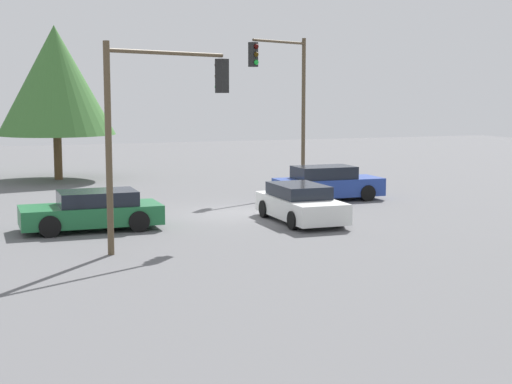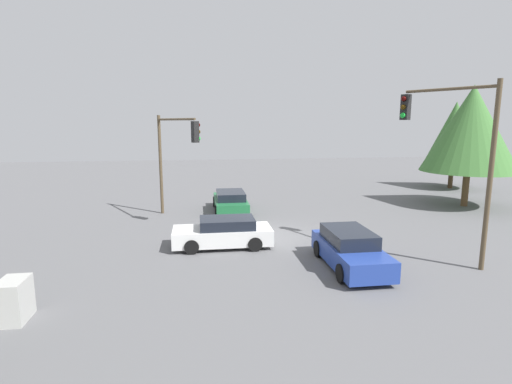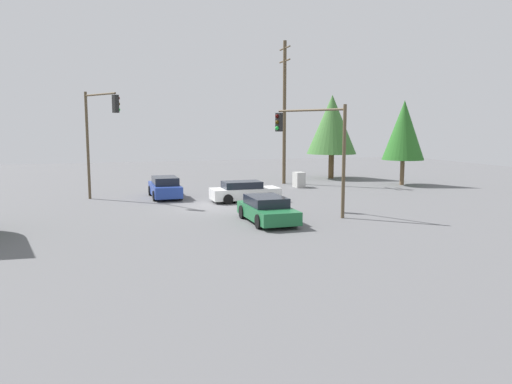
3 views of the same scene
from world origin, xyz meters
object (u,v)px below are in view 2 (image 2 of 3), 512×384
sedan_white (223,233)px  traffic_signal_cross (174,147)px  traffic_signal_main (455,142)px  electrical_cabinet (14,300)px  sedan_blue (350,250)px  sedan_green (230,201)px

sedan_white → traffic_signal_cross: bearing=23.3°
sedan_white → traffic_signal_main: (-2.96, -8.67, 4.07)m
traffic_signal_main → electrical_cabinet: 15.64m
traffic_signal_cross → sedan_blue: bearing=10.5°
traffic_signal_cross → electrical_cabinet: (-11.28, 3.80, -3.46)m
sedan_green → sedan_white: size_ratio=1.04×
sedan_green → electrical_cabinet: (-12.83, 7.00, -0.04)m
sedan_green → sedan_white: (-6.97, 0.86, -0.00)m
sedan_white → traffic_signal_main: bearing=-108.8°
sedan_green → traffic_signal_cross: bearing=-154.1°
sedan_blue → traffic_signal_cross: 11.55m
traffic_signal_cross → electrical_cabinet: bearing=-46.9°
sedan_white → electrical_cabinet: (-5.85, 6.14, -0.04)m
sedan_white → sedan_green: bearing=-7.0°
sedan_blue → electrical_cabinet: bearing=14.0°
sedan_green → traffic_signal_main: bearing=-51.8°
sedan_green → traffic_signal_cross: size_ratio=0.77×
sedan_green → traffic_signal_cross: 4.94m
traffic_signal_cross → electrical_cabinet: 12.39m
traffic_signal_cross → sedan_white: bearing=-4.9°
sedan_white → traffic_signal_cross: (5.42, 2.34, 3.43)m
electrical_cabinet → traffic_signal_main: bearing=-78.9°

